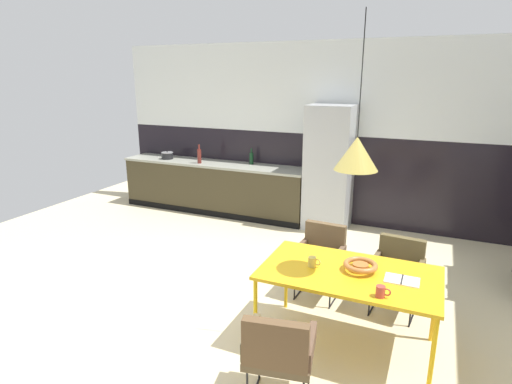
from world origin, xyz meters
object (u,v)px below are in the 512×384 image
at_px(mug_wide_latte, 313,262).
at_px(bottle_oil_tall, 199,156).
at_px(pendant_lamp_over_table_near, 357,153).
at_px(refrigerator_column, 329,168).
at_px(fruit_bowl, 360,266).
at_px(open_book, 402,280).
at_px(bottle_wine_green, 251,158).
at_px(armchair_corner_seat, 278,348).
at_px(mug_glass_clear, 381,292).
at_px(dining_table, 349,276).
at_px(armchair_near_window, 398,266).
at_px(armchair_head_of_table, 321,251).
at_px(cooking_pot, 167,156).

bearing_deg(mug_wide_latte, bottle_oil_tall, 135.42).
bearing_deg(mug_wide_latte, pendant_lamp_over_table_near, -0.75).
bearing_deg(refrigerator_column, fruit_bowl, -70.61).
xyz_separation_m(fruit_bowl, open_book, (0.35, -0.04, -0.05)).
xyz_separation_m(bottle_oil_tall, bottle_wine_green, (0.86, 0.30, -0.03)).
bearing_deg(bottle_oil_tall, mug_wide_latte, -44.58).
bearing_deg(armchair_corner_seat, mug_glass_clear, 35.47).
height_order(dining_table, armchair_corner_seat, armchair_corner_seat).
xyz_separation_m(dining_table, armchair_corner_seat, (-0.30, -0.95, -0.18)).
xyz_separation_m(refrigerator_column, armchair_corner_seat, (0.65, -3.91, -0.46)).
distance_m(fruit_bowl, mug_glass_clear, 0.44).
bearing_deg(armchair_near_window, refrigerator_column, -52.93).
bearing_deg(armchair_head_of_table, cooking_pot, -27.46).
bearing_deg(armchair_near_window, fruit_bowl, 77.30).
height_order(armchair_near_window, mug_glass_clear, mug_glass_clear).
relative_size(mug_glass_clear, bottle_wine_green, 0.41).
bearing_deg(cooking_pot, dining_table, -36.35).
bearing_deg(open_book, mug_glass_clear, -110.33).
relative_size(dining_table, pendant_lamp_over_table_near, 1.26).
bearing_deg(open_book, armchair_near_window, 96.04).
bearing_deg(armchair_corner_seat, refrigerator_column, 89.03).
height_order(open_book, mug_glass_clear, mug_glass_clear).
height_order(dining_table, bottle_oil_tall, bottle_oil_tall).
distance_m(armchair_near_window, bottle_wine_green, 3.56).
height_order(fruit_bowl, bottle_wine_green, bottle_wine_green).
bearing_deg(fruit_bowl, dining_table, -148.81).
height_order(dining_table, bottle_wine_green, bottle_wine_green).
relative_size(open_book, bottle_oil_tall, 0.83).
height_order(refrigerator_column, mug_wide_latte, refrigerator_column).
distance_m(dining_table, armchair_corner_seat, 1.01).
distance_m(armchair_head_of_table, pendant_lamp_over_table_near, 1.62).
relative_size(armchair_head_of_table, bottle_oil_tall, 2.39).
relative_size(cooking_pot, pendant_lamp_over_table_near, 0.18).
xyz_separation_m(cooking_pot, bottle_wine_green, (1.61, 0.20, 0.05)).
xyz_separation_m(armchair_head_of_table, armchair_corner_seat, (0.17, -1.79, 0.01)).
bearing_deg(mug_glass_clear, armchair_near_window, 88.09).
distance_m(refrigerator_column, armchair_head_of_table, 2.22).
height_order(armchair_head_of_table, pendant_lamp_over_table_near, pendant_lamp_over_table_near).
bearing_deg(armchair_near_window, mug_wide_latte, 58.24).
relative_size(mug_glass_clear, bottle_oil_tall, 0.34).
height_order(fruit_bowl, bottle_oil_tall, bottle_oil_tall).
distance_m(mug_glass_clear, pendant_lamp_over_table_near, 1.09).
height_order(cooking_pot, bottle_oil_tall, bottle_oil_tall).
bearing_deg(armchair_corner_seat, bottle_oil_tall, 117.41).
relative_size(armchair_head_of_table, mug_glass_clear, 6.98).
bearing_deg(mug_wide_latte, bottle_wine_green, 122.75).
xyz_separation_m(mug_wide_latte, mug_glass_clear, (0.63, -0.30, 0.00)).
xyz_separation_m(bottle_oil_tall, pendant_lamp_over_table_near, (3.21, -2.85, 0.76)).
height_order(refrigerator_column, open_book, refrigerator_column).
bearing_deg(bottle_oil_tall, armchair_near_window, -29.11).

